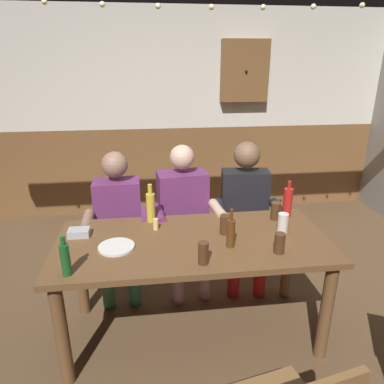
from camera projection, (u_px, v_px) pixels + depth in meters
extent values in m
plane|color=brown|center=(193.00, 330.00, 2.62)|extent=(6.40, 6.40, 0.00)
cube|color=silver|center=(168.00, 69.00, 4.16)|extent=(5.33, 0.12, 1.37)
cube|color=brown|center=(170.00, 169.00, 4.60)|extent=(5.33, 0.12, 1.09)
cube|color=brown|center=(193.00, 242.00, 2.34)|extent=(1.80, 0.82, 0.04)
cylinder|color=brown|center=(62.00, 335.00, 2.08)|extent=(0.08, 0.08, 0.72)
cylinder|color=brown|center=(326.00, 312.00, 2.27)|extent=(0.08, 0.08, 0.72)
cylinder|color=brown|center=(81.00, 272.00, 2.68)|extent=(0.08, 0.08, 0.72)
cylinder|color=brown|center=(288.00, 258.00, 2.88)|extent=(0.08, 0.08, 0.72)
cube|color=#6B2D66|center=(118.00, 209.00, 2.95)|extent=(0.38, 0.24, 0.50)
sphere|color=#9E755B|center=(115.00, 165.00, 2.81)|extent=(0.21, 0.21, 0.21)
cylinder|color=#33724C|center=(132.00, 240.00, 2.92)|extent=(0.14, 0.39, 0.13)
cylinder|color=#33724C|center=(107.00, 242.00, 2.89)|extent=(0.14, 0.39, 0.13)
cylinder|color=#33724C|center=(134.00, 282.00, 2.83)|extent=(0.10, 0.10, 0.42)
cylinder|color=#33724C|center=(108.00, 284.00, 2.80)|extent=(0.10, 0.10, 0.42)
cylinder|color=#6B2D66|center=(145.00, 217.00, 2.73)|extent=(0.09, 0.28, 0.08)
cylinder|color=#9E755B|center=(87.00, 221.00, 2.67)|extent=(0.09, 0.28, 0.08)
cube|color=#6B2D66|center=(183.00, 203.00, 3.00)|extent=(0.43, 0.28, 0.55)
sphere|color=beige|center=(182.00, 157.00, 2.86)|extent=(0.20, 0.20, 0.20)
cylinder|color=#B78493|center=(199.00, 236.00, 2.99)|extent=(0.17, 0.41, 0.13)
cylinder|color=#B78493|center=(173.00, 239.00, 2.94)|extent=(0.17, 0.41, 0.13)
cylinder|color=#B78493|center=(205.00, 276.00, 2.91)|extent=(0.10, 0.10, 0.42)
cylinder|color=#B78493|center=(178.00, 279.00, 2.86)|extent=(0.10, 0.10, 0.42)
cylinder|color=beige|center=(218.00, 210.00, 2.80)|extent=(0.11, 0.29, 0.08)
cylinder|color=#6B2D66|center=(159.00, 215.00, 2.71)|extent=(0.11, 0.29, 0.08)
cube|color=black|center=(244.00, 201.00, 3.07)|extent=(0.42, 0.25, 0.54)
sphere|color=brown|center=(247.00, 155.00, 2.92)|extent=(0.22, 0.22, 0.22)
cylinder|color=#AD1919|center=(258.00, 234.00, 3.02)|extent=(0.17, 0.40, 0.13)
cylinder|color=#AD1919|center=(232.00, 234.00, 3.02)|extent=(0.17, 0.40, 0.13)
cylinder|color=#AD1919|center=(260.00, 274.00, 2.94)|extent=(0.10, 0.10, 0.42)
cylinder|color=#AD1919|center=(234.00, 274.00, 2.93)|extent=(0.10, 0.10, 0.42)
cylinder|color=black|center=(277.00, 209.00, 2.83)|extent=(0.11, 0.29, 0.08)
cylinder|color=black|center=(220.00, 209.00, 2.83)|extent=(0.11, 0.29, 0.08)
cylinder|color=#F9E08C|center=(156.00, 224.00, 2.46)|extent=(0.04, 0.04, 0.08)
cube|color=#B2B7BC|center=(79.00, 233.00, 2.38)|extent=(0.14, 0.10, 0.05)
cylinder|color=white|center=(116.00, 247.00, 2.23)|extent=(0.23, 0.23, 0.01)
cylinder|color=#593314|center=(231.00, 234.00, 2.22)|extent=(0.05, 0.05, 0.18)
cylinder|color=#593314|center=(232.00, 215.00, 2.17)|extent=(0.02, 0.02, 0.08)
cylinder|color=red|center=(288.00, 203.00, 2.65)|extent=(0.07, 0.07, 0.22)
cylinder|color=red|center=(289.00, 185.00, 2.60)|extent=(0.03, 0.03, 0.06)
cylinder|color=gold|center=(151.00, 208.00, 2.57)|extent=(0.06, 0.06, 0.21)
cylinder|color=gold|center=(150.00, 189.00, 2.52)|extent=(0.03, 0.03, 0.07)
cylinder|color=#195923|center=(66.00, 260.00, 1.92)|extent=(0.05, 0.05, 0.19)
cylinder|color=#195923|center=(63.00, 241.00, 1.88)|extent=(0.03, 0.03, 0.05)
cylinder|color=#4C2D19|center=(203.00, 253.00, 2.04)|extent=(0.06, 0.06, 0.14)
cylinder|color=white|center=(283.00, 224.00, 2.39)|extent=(0.07, 0.07, 0.15)
cylinder|color=#4C2D19|center=(280.00, 243.00, 2.16)|extent=(0.07, 0.07, 0.13)
cylinder|color=#4C2D19|center=(275.00, 211.00, 2.61)|extent=(0.07, 0.07, 0.13)
cylinder|color=#4C2D19|center=(225.00, 225.00, 2.40)|extent=(0.08, 0.08, 0.13)
cube|color=brown|center=(245.00, 71.00, 4.15)|extent=(0.56, 0.12, 0.70)
sphere|color=black|center=(246.00, 71.00, 4.08)|extent=(0.03, 0.03, 0.03)
sphere|color=#F9EAB2|center=(44.00, 2.00, 2.11)|extent=(0.04, 0.04, 0.04)
sphere|color=#F9EAB2|center=(102.00, 4.00, 2.16)|extent=(0.04, 0.04, 0.04)
sphere|color=#F9EAB2|center=(158.00, 6.00, 2.20)|extent=(0.04, 0.04, 0.04)
sphere|color=#F9EAB2|center=(211.00, 7.00, 2.24)|extent=(0.04, 0.04, 0.04)
sphere|color=#F9EAB2|center=(263.00, 7.00, 2.28)|extent=(0.04, 0.04, 0.04)
sphere|color=#F9EAB2|center=(313.00, 7.00, 2.31)|extent=(0.04, 0.04, 0.04)
sphere|color=#F9EAB2|center=(362.00, 5.00, 2.35)|extent=(0.04, 0.04, 0.04)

